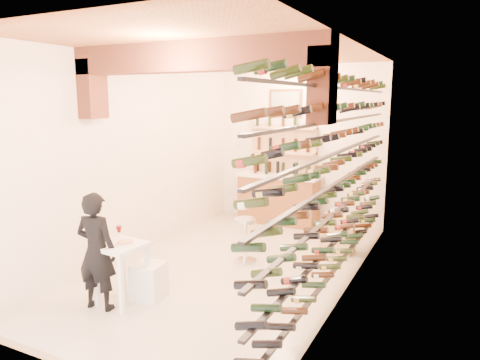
% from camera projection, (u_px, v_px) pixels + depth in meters
% --- Properties ---
extents(ground, '(6.00, 6.00, 0.00)m').
position_uv_depth(ground, '(231.00, 267.00, 6.78)').
color(ground, beige).
rests_on(ground, ground).
extents(room_shell, '(3.52, 6.02, 3.21)m').
position_uv_depth(room_shell, '(222.00, 119.00, 6.15)').
color(room_shell, white).
rests_on(room_shell, ground).
extents(wine_rack, '(0.32, 5.70, 2.56)m').
position_uv_depth(wine_rack, '(334.00, 174.00, 5.83)').
color(wine_rack, black).
rests_on(wine_rack, ground).
extents(back_counter, '(1.70, 0.62, 1.29)m').
position_uv_depth(back_counter, '(278.00, 198.00, 9.14)').
color(back_counter, brown).
rests_on(back_counter, ground).
extents(back_shelving, '(1.40, 0.31, 2.73)m').
position_uv_depth(back_shelving, '(283.00, 165.00, 9.24)').
color(back_shelving, tan).
rests_on(back_shelving, ground).
extents(tasting_table, '(0.59, 0.59, 0.94)m').
position_uv_depth(tasting_table, '(121.00, 255.00, 5.46)').
color(tasting_table, white).
rests_on(tasting_table, ground).
extents(white_stool, '(0.41, 0.41, 0.46)m').
position_uv_depth(white_stool, '(149.00, 281.00, 5.68)').
color(white_stool, white).
rests_on(white_stool, ground).
extents(person, '(0.57, 0.41, 1.45)m').
position_uv_depth(person, '(97.00, 251.00, 5.33)').
color(person, black).
rests_on(person, ground).
extents(chrome_barstool, '(0.36, 0.36, 0.70)m').
position_uv_depth(chrome_barstool, '(245.00, 237.00, 6.94)').
color(chrome_barstool, silver).
rests_on(chrome_barstool, ground).
extents(crate_lower, '(0.54, 0.40, 0.31)m').
position_uv_depth(crate_lower, '(338.00, 242.00, 7.46)').
color(crate_lower, tan).
rests_on(crate_lower, ground).
extents(crate_upper, '(0.56, 0.41, 0.30)m').
position_uv_depth(crate_upper, '(338.00, 225.00, 7.40)').
color(crate_upper, tan).
rests_on(crate_upper, crate_lower).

